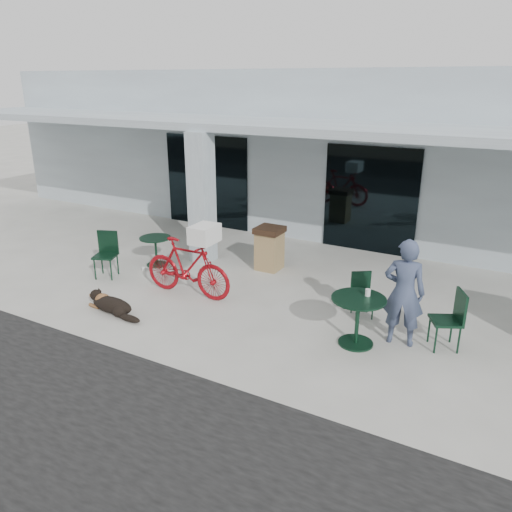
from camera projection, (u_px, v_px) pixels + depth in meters
The scene contains 18 objects.
ground at pixel (200, 308), 9.81m from camera, with size 80.00×80.00×0.00m, color beige.
building at pixel (350, 145), 16.05m from camera, with size 22.00×7.00×4.50m, color silver.
storefront_glass_left at pixel (207, 181), 14.92m from camera, with size 2.80×0.06×2.70m, color black.
storefront_glass_right at pixel (370, 200), 12.63m from camera, with size 2.40×0.06×2.70m, color black.
column at pixel (202, 198), 11.86m from camera, with size 0.50×0.50×3.12m, color silver.
overhang at pixel (284, 126), 11.69m from camera, with size 22.00×2.80×0.18m, color silver.
bicycle at pixel (187, 268), 10.20m from camera, with size 0.57×2.02×1.21m, color maroon.
laundry_basket at pixel (204, 234), 9.74m from camera, with size 0.59×0.44×0.35m, color white.
dog at pixel (112, 304), 9.54m from camera, with size 1.08×0.36×0.36m, color black, non-canonical shape.
cup_near_dog at pixel (143, 269), 11.68m from camera, with size 0.07×0.07×0.09m, color white.
cafe_table_near at pixel (156, 251), 11.94m from camera, with size 0.75×0.75×0.70m, color #113221, non-canonical shape.
cafe_chair_near at pixel (105, 255), 11.17m from camera, with size 0.47×0.51×1.03m, color #113221, non-canonical shape.
cafe_table_far at pixel (357, 321), 8.33m from camera, with size 0.91×0.91×0.85m, color #113221, non-canonical shape.
cafe_chair_far_a at pixel (363, 296), 9.31m from camera, with size 0.38×0.42×0.85m, color #113221, non-canonical shape.
cafe_chair_far_b at pixel (446, 320), 8.19m from camera, with size 0.46×0.50×1.02m, color #113221, non-canonical shape.
person at pixel (404, 293), 8.21m from camera, with size 0.68×0.44×1.85m, color #3D4867.
cup_on_table at pixel (368, 293), 8.25m from camera, with size 0.09×0.09×0.12m, color white.
trash_receptacle at pixel (269, 248), 11.65m from camera, with size 0.60×0.60×1.02m, color olive, non-canonical shape.
Camera 1 is at (5.29, -7.24, 4.25)m, focal length 35.00 mm.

